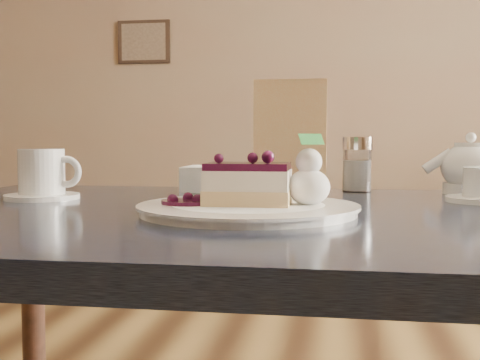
# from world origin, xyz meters

# --- Properties ---
(main_table) EXTENTS (1.12, 0.75, 0.70)m
(main_table) POSITION_xyz_m (0.16, 0.30, 0.63)
(main_table) COLOR #222B41
(main_table) RESTS_ON ground
(dessert_plate) EXTENTS (0.29, 0.29, 0.01)m
(dessert_plate) POSITION_xyz_m (0.16, 0.25, 0.71)
(dessert_plate) COLOR white
(dessert_plate) RESTS_ON main_table
(cheesecake_slice) EXTENTS (0.11, 0.08, 0.06)m
(cheesecake_slice) POSITION_xyz_m (0.16, 0.25, 0.74)
(cheesecake_slice) COLOR #E4C684
(cheesecake_slice) RESTS_ON dessert_plate
(whipped_cream) EXTENTS (0.06, 0.06, 0.05)m
(whipped_cream) POSITION_xyz_m (0.24, 0.26, 0.74)
(whipped_cream) COLOR white
(whipped_cream) RESTS_ON dessert_plate
(berry_sauce) EXTENTS (0.07, 0.07, 0.01)m
(berry_sauce) POSITION_xyz_m (0.08, 0.25, 0.71)
(berry_sauce) COLOR black
(berry_sauce) RESTS_ON dessert_plate
(coffee_set) EXTENTS (0.13, 0.12, 0.08)m
(coffee_set) POSITION_xyz_m (-0.21, 0.39, 0.74)
(coffee_set) COLOR white
(coffee_set) RESTS_ON main_table
(tea_set) EXTENTS (0.15, 0.25, 0.10)m
(tea_set) POSITION_xyz_m (0.51, 0.57, 0.74)
(tea_set) COLOR white
(tea_set) RESTS_ON main_table
(menu_card) EXTENTS (0.13, 0.03, 0.21)m
(menu_card) POSITION_xyz_m (0.19, 0.56, 0.80)
(menu_card) COLOR #FDEDB8
(menu_card) RESTS_ON main_table
(sugar_shaker) EXTENTS (0.06, 0.06, 0.10)m
(sugar_shaker) POSITION_xyz_m (0.31, 0.61, 0.75)
(sugar_shaker) COLOR white
(sugar_shaker) RESTS_ON main_table
(napkin_stack) EXTENTS (0.11, 0.11, 0.05)m
(napkin_stack) POSITION_xyz_m (0.04, 0.60, 0.72)
(napkin_stack) COLOR white
(napkin_stack) RESTS_ON main_table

